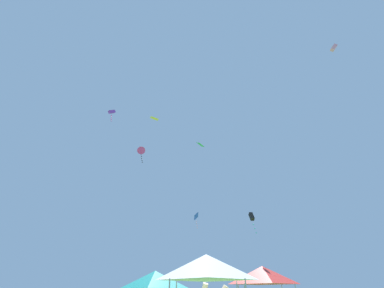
# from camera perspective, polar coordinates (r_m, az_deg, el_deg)

# --- Properties ---
(canopy_tent_red) EXTENTS (3.10, 3.10, 3.32)m
(canopy_tent_red) POSITION_cam_1_polar(r_m,az_deg,el_deg) (18.17, 15.56, -26.31)
(canopy_tent_red) COLOR #9E9EA3
(canopy_tent_red) RESTS_ON ground
(canopy_tent_white) EXTENTS (3.14, 3.14, 3.36)m
(canopy_tent_white) POSITION_cam_1_polar(r_m,az_deg,el_deg) (12.29, 3.24, -25.67)
(canopy_tent_white) COLOR #9E9EA3
(canopy_tent_white) RESTS_ON ground
(canopy_tent_teal) EXTENTS (2.78, 2.78, 2.98)m
(canopy_tent_teal) POSITION_cam_1_polar(r_m,az_deg,el_deg) (16.50, -8.30, -27.71)
(canopy_tent_teal) COLOR #9E9EA3
(canopy_tent_teal) RESTS_ON ground
(kite_pink_box) EXTENTS (0.69, 0.34, 0.76)m
(kite_pink_box) POSITION_cam_1_polar(r_m,az_deg,el_deg) (27.28, 29.04, 18.25)
(kite_pink_box) COLOR pink
(kite_yellow_diamond) EXTENTS (1.34, 1.23, 0.63)m
(kite_yellow_diamond) POSITION_cam_1_polar(r_m,az_deg,el_deg) (31.08, -8.32, 5.75)
(kite_yellow_diamond) COLOR yellow
(kite_magenta_delta) EXTENTS (1.41, 1.27, 2.38)m
(kite_magenta_delta) POSITION_cam_1_polar(r_m,az_deg,el_deg) (37.75, -11.26, -1.50)
(kite_magenta_delta) COLOR #D6389E
(kite_green_diamond) EXTENTS (1.12, 1.00, 0.77)m
(kite_green_diamond) POSITION_cam_1_polar(r_m,az_deg,el_deg) (35.86, 2.00, -0.09)
(kite_green_diamond) COLOR green
(kite_purple_box) EXTENTS (0.82, 0.92, 1.97)m
(kite_purple_box) POSITION_cam_1_polar(r_m,az_deg,el_deg) (33.29, -17.45, 6.78)
(kite_purple_box) COLOR purple
(kite_black_box) EXTENTS (0.44, 0.64, 1.59)m
(kite_black_box) POSITION_cam_1_polar(r_m,az_deg,el_deg) (20.84, 13.15, -15.54)
(kite_black_box) COLOR black
(kite_blue_diamond) EXTENTS (0.68, 0.70, 1.62)m
(kite_blue_diamond) POSITION_cam_1_polar(r_m,az_deg,el_deg) (29.46, 0.86, -15.94)
(kite_blue_diamond) COLOR blue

